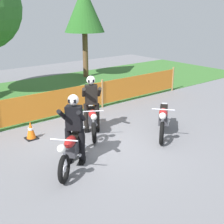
% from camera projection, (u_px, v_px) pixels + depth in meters
% --- Properties ---
extents(ground, '(24.00, 24.00, 0.02)m').
position_uv_depth(ground, '(100.00, 143.00, 8.38)').
color(ground, slate).
extents(grass_verge, '(24.00, 6.19, 0.01)m').
position_uv_depth(grass_verge, '(19.00, 98.00, 12.50)').
color(grass_verge, '#386B2D').
rests_on(grass_verge, ground).
extents(barrier_fence, '(11.84, 0.08, 1.05)m').
position_uv_depth(barrier_fence, '(55.00, 103.00, 10.04)').
color(barrier_fence, '#997547').
rests_on(barrier_fence, ground).
extents(tree_near_right, '(2.05, 2.05, 4.61)m').
position_uv_depth(tree_near_right, '(84.00, 10.00, 15.31)').
color(tree_near_right, brown).
rests_on(tree_near_right, ground).
extents(motorcycle_lead, '(1.65, 1.41, 0.98)m').
position_uv_depth(motorcycle_lead, '(163.00, 119.00, 8.79)').
color(motorcycle_lead, black).
rests_on(motorcycle_lead, ground).
extents(motorcycle_trailing, '(1.55, 1.42, 0.95)m').
position_uv_depth(motorcycle_trailing, '(73.00, 149.00, 6.98)').
color(motorcycle_trailing, black).
rests_on(motorcycle_trailing, ground).
extents(motorcycle_third, '(1.07, 1.67, 0.90)m').
position_uv_depth(motorcycle_third, '(92.00, 120.00, 8.86)').
color(motorcycle_third, black).
rests_on(motorcycle_third, ground).
extents(rider_trailing, '(0.77, 0.75, 1.69)m').
position_uv_depth(rider_trailing, '(74.00, 125.00, 7.02)').
color(rider_trailing, black).
rests_on(rider_trailing, ground).
extents(rider_third, '(0.71, 0.72, 1.69)m').
position_uv_depth(rider_third, '(91.00, 102.00, 8.87)').
color(rider_third, black).
rests_on(rider_third, ground).
extents(traffic_cone, '(0.32, 0.32, 0.53)m').
position_uv_depth(traffic_cone, '(31.00, 130.00, 8.56)').
color(traffic_cone, black).
rests_on(traffic_cone, ground).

